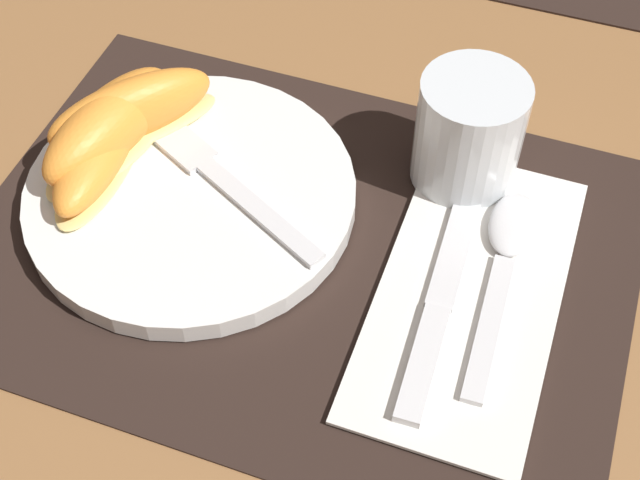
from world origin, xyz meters
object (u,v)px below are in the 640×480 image
Objects in this scene: fork at (212,170)px; juice_glass at (468,138)px; citrus_wedge_0 at (132,113)px; knife at (444,289)px; citrus_wedge_2 at (100,151)px; plate at (191,195)px; citrus_wedge_1 at (109,128)px; spoon at (507,250)px.

juice_glass is at bearing 23.91° from fork.
knife is at bearing -11.98° from citrus_wedge_0.
juice_glass is at bearing 13.43° from citrus_wedge_0.
knife is at bearing -11.11° from fork.
citrus_wedge_2 reaches higher than fork.
plate is 1.86× the size of citrus_wedge_0.
citrus_wedge_1 is (-0.07, 0.02, 0.03)m from plate.
citrus_wedge_1 is at bearing -177.94° from spoon.
citrus_wedge_0 is at bearing 178.25° from spoon.
citrus_wedge_0 is 0.04m from citrus_wedge_2.
spoon is at bearing 6.91° from plate.
fork reaches higher than knife.
citrus_wedge_0 reaches higher than citrus_wedge_2.
plate is at bearing 0.67° from citrus_wedge_2.
fork is 1.43× the size of citrus_wedge_0.
citrus_wedge_1 is at bearing -162.82° from juice_glass.
citrus_wedge_2 is at bearing -174.54° from spoon.
plate is at bearing -13.61° from citrus_wedge_1.
citrus_wedge_0 is 0.90× the size of citrus_wedge_1.
citrus_wedge_2 is (-0.29, -0.03, 0.02)m from spoon.
spoon is at bearing -53.98° from juice_glass.
citrus_wedge_0 reaches higher than knife.
citrus_wedge_1 is at bearing -113.12° from citrus_wedge_0.
citrus_wedge_1 is (-0.26, 0.03, 0.03)m from knife.
spoon is at bearing 2.06° from citrus_wedge_1.
citrus_wedge_2 reaches higher than spoon.
juice_glass is 0.25m from citrus_wedge_1.
knife is (0.01, -0.11, -0.03)m from juice_glass.
citrus_wedge_2 is at bearing -159.17° from juice_glass.
fork reaches higher than spoon.
spoon is at bearing -1.75° from citrus_wedge_0.
plate is 1.36× the size of spoon.
plate is 1.09× the size of knife.
knife is 0.26m from citrus_wedge_0.
plate is 0.02m from fork.
juice_glass is 0.09m from spoon.
plate is 1.30× the size of fork.
juice_glass is at bearing 27.62° from plate.
fork is (-0.17, -0.07, -0.02)m from juice_glass.
juice_glass is at bearing 97.61° from knife.
citrus_wedge_1 reaches higher than spoon.
knife is 1.70× the size of citrus_wedge_0.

